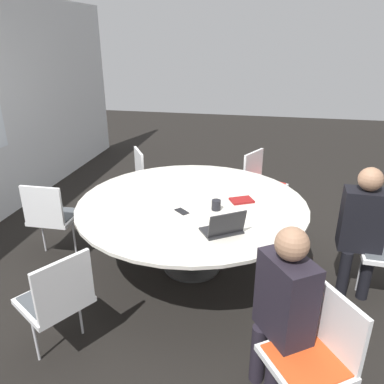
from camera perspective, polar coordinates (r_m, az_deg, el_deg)
name	(u,v)px	position (r m, az deg, el deg)	size (l,w,h in m)	color
ground_plane	(192,266)	(3.92, 0.00, -11.24)	(16.00, 16.00, 0.00)	black
conference_table	(192,209)	(3.60, 0.00, -2.60)	(2.18, 2.18, 0.73)	#333333
chair_0	(316,350)	(2.47, 18.37, -21.94)	(0.60, 0.59, 0.85)	white
chair_2	(261,180)	(4.81, 10.49, 1.83)	(0.59, 0.58, 0.85)	white
chair_3	(149,175)	(4.93, -6.51, 2.60)	(0.59, 0.59, 0.85)	white
chair_4	(51,214)	(4.11, -20.66, -3.09)	(0.43, 0.45, 0.85)	white
chair_5	(58,296)	(2.88, -19.81, -14.67)	(0.59, 0.59, 0.85)	white
person_0	(283,302)	(2.43, 13.72, -15.91)	(0.42, 0.38, 1.20)	#231E28
person_1	(362,223)	(3.55, 24.53, -4.35)	(0.27, 0.37, 1.20)	black
laptop	(224,228)	(2.99, 4.87, -5.44)	(0.36, 0.39, 0.21)	#232326
spiral_notebook	(242,200)	(3.60, 7.57, -1.26)	(0.23, 0.26, 0.02)	maroon
coffee_cup	(216,205)	(3.39, 3.70, -1.99)	(0.08, 0.08, 0.09)	black
cell_phone	(182,211)	(3.36, -1.57, -2.98)	(0.15, 0.15, 0.01)	black
handbag	(124,202)	(5.07, -10.39, -1.50)	(0.36, 0.16, 0.28)	black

